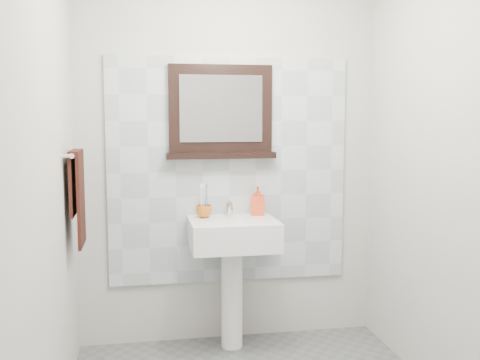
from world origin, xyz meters
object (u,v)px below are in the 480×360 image
hand_towel (78,190)px  soap_dispenser (258,200)px  framed_mirror (221,114)px  toothbrush_cup (204,211)px  pedestal_sink (233,248)px

hand_towel → soap_dispenser: bearing=16.0°
framed_mirror → hand_towel: framed_mirror is taller
toothbrush_cup → soap_dispenser: size_ratio=0.53×
framed_mirror → hand_towel: (-0.88, -0.37, -0.44)m
framed_mirror → toothbrush_cup: bearing=-146.1°
pedestal_sink → framed_mirror: (-0.05, 0.19, 0.85)m
toothbrush_cup → soap_dispenser: bearing=6.0°
soap_dispenser → framed_mirror: framed_mirror is taller
pedestal_sink → toothbrush_cup: pedestal_sink is taller
pedestal_sink → hand_towel: (-0.93, -0.18, 0.42)m
soap_dispenser → framed_mirror: bearing=-178.7°
soap_dispenser → pedestal_sink: bearing=-131.7°
toothbrush_cup → hand_towel: (-0.76, -0.28, 0.19)m
pedestal_sink → toothbrush_cup: bearing=149.1°
pedestal_sink → toothbrush_cup: 0.30m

